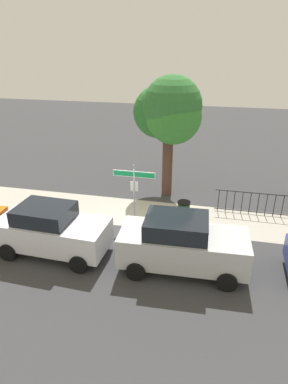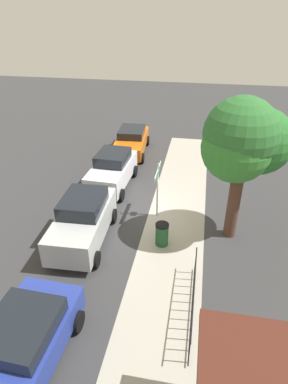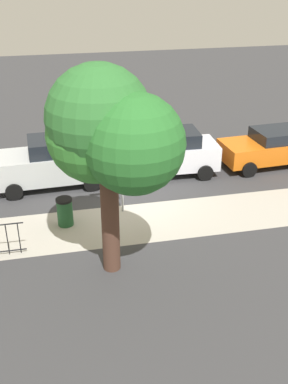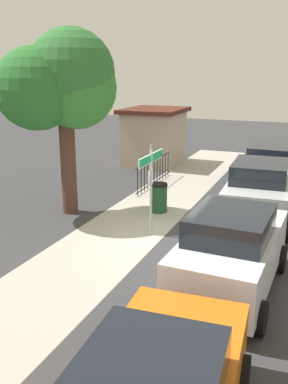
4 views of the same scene
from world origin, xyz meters
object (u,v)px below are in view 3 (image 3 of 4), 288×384
Objects in this scene: car_white at (169,153)px; trash_bin at (65,212)px; street_sign at (122,163)px; shade_tree at (108,132)px; car_orange at (273,147)px; car_silver at (52,162)px.

trash_bin is (4.44, 3.25, -0.44)m from car_white.
shade_tree reaches higher than street_sign.
trash_bin is at bearing 15.99° from car_orange.
car_white reaches higher than trash_bin.
car_silver is (4.71, 0.08, 0.04)m from car_white.
trash_bin is (9.07, 3.24, -0.32)m from car_orange.
car_orange is (-7.03, -2.74, -1.03)m from street_sign.
street_sign reaches higher than car_silver.
car_silver is (1.46, -5.96, -3.20)m from shade_tree.
street_sign is 0.64× the size of car_white.
shade_tree is at bearing 101.47° from car_silver.
shade_tree is 1.43× the size of car_white.
car_orange is 4.62× the size of trash_bin.
car_silver reaches higher than trash_bin.
car_white is (4.64, -0.01, 0.12)m from car_orange.
street_sign is at bearing 128.53° from car_silver.
car_orange is at bearing -142.61° from shade_tree.
street_sign is 0.58× the size of car_orange.
street_sign reaches higher than trash_bin.
car_white is at bearing 178.64° from car_silver.
car_silver reaches higher than car_orange.
car_white is 5.52m from trash_bin.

